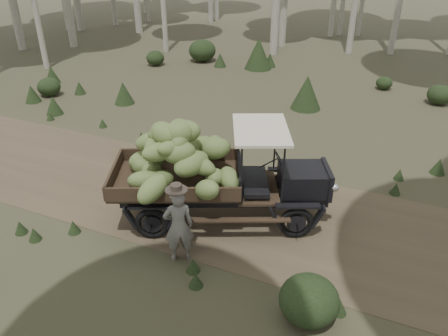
{
  "coord_description": "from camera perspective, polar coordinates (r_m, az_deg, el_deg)",
  "views": [
    {
      "loc": [
        5.46,
        -7.78,
        5.68
      ],
      "look_at": [
        2.18,
        -0.38,
        1.24
      ],
      "focal_mm": 35.0,
      "sensor_mm": 36.0,
      "label": 1
    }
  ],
  "objects": [
    {
      "name": "undergrowth",
      "position": [
        12.13,
        -8.64,
        3.12
      ],
      "size": [
        22.19,
        23.96,
        1.39
      ],
      "color": "#233319",
      "rests_on": "ground"
    },
    {
      "name": "banana_truck",
      "position": [
        9.14,
        -3.75,
        0.81
      ],
      "size": [
        4.86,
        3.38,
        2.36
      ],
      "rotation": [
        0.0,
        0.0,
        0.42
      ],
      "color": "black",
      "rests_on": "ground"
    },
    {
      "name": "ground",
      "position": [
        11.07,
        -9.6,
        -2.59
      ],
      "size": [
        120.0,
        120.0,
        0.0
      ],
      "primitive_type": "plane",
      "color": "#473D2B",
      "rests_on": "ground"
    },
    {
      "name": "dirt_track",
      "position": [
        11.07,
        -9.6,
        -2.57
      ],
      "size": [
        70.0,
        4.0,
        0.01
      ],
      "primitive_type": "cube",
      "color": "brown",
      "rests_on": "ground"
    },
    {
      "name": "farmer",
      "position": [
        8.31,
        -5.98,
        -7.43
      ],
      "size": [
        0.68,
        0.63,
        1.69
      ],
      "rotation": [
        0.0,
        0.0,
        3.76
      ],
      "color": "#63615A",
      "rests_on": "ground"
    }
  ]
}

